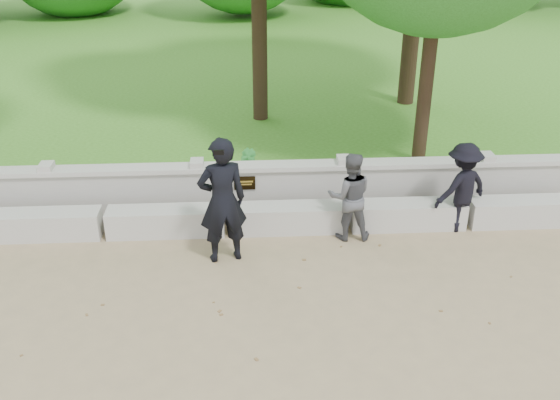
{
  "coord_description": "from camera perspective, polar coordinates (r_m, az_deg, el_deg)",
  "views": [
    {
      "loc": [
        0.35,
        -7.16,
        5.06
      ],
      "look_at": [
        0.83,
        1.21,
        0.9
      ],
      "focal_mm": 40.0,
      "sensor_mm": 36.0,
      "label": 1
    }
  ],
  "objects": [
    {
      "name": "concrete_bench",
      "position": [
        10.27,
        -4.84,
        -1.8
      ],
      "size": [
        11.9,
        0.45,
        0.45
      ],
      "color": "#B5B2AB",
      "rests_on": "ground"
    },
    {
      "name": "parapet_wall",
      "position": [
        10.79,
        -4.82,
        1.08
      ],
      "size": [
        12.5,
        0.35,
        0.9
      ],
      "color": "#AAA8A1",
      "rests_on": "ground"
    },
    {
      "name": "ground",
      "position": [
        8.77,
        -5.02,
        -8.96
      ],
      "size": [
        80.0,
        80.0,
        0.0
      ],
      "primitive_type": "plane",
      "color": "#98825D",
      "rests_on": "ground"
    },
    {
      "name": "man_main",
      "position": [
        9.18,
        -5.29,
        -0.07
      ],
      "size": [
        0.82,
        0.74,
        1.98
      ],
      "color": "black",
      "rests_on": "ground"
    },
    {
      "name": "lawn",
      "position": [
        21.73,
        -4.23,
        13.19
      ],
      "size": [
        40.0,
        22.0,
        0.25
      ],
      "primitive_type": "cube",
      "color": "#366A19",
      "rests_on": "ground"
    },
    {
      "name": "visitor_left",
      "position": [
        9.91,
        6.4,
        0.32
      ],
      "size": [
        0.73,
        0.58,
        1.47
      ],
      "color": "#47484D",
      "rests_on": "ground"
    },
    {
      "name": "shrub_b",
      "position": [
        11.38,
        -2.92,
        3.09
      ],
      "size": [
        0.43,
        0.45,
        0.63
      ],
      "primitive_type": "imported",
      "rotation": [
        0.0,
        0.0,
        2.15
      ],
      "color": "#2D8534",
      "rests_on": "lawn"
    },
    {
      "name": "visitor_mid",
      "position": [
        10.53,
        16.3,
        1.12
      ],
      "size": [
        1.12,
        0.91,
        1.51
      ],
      "color": "black",
      "rests_on": "ground"
    }
  ]
}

